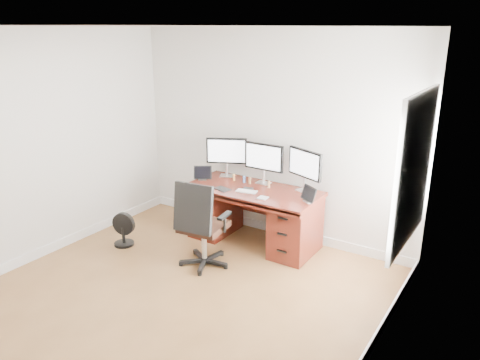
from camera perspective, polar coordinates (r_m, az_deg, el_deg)
The scene contains 19 objects.
ground at distance 4.94m, azimuth -9.78°, elevation -15.23°, with size 4.50×4.50×0.00m, color brown.
back_wall at distance 6.11m, azimuth 3.81°, elevation 5.42°, with size 4.00×0.10×2.70m, color silver.
right_wall at distance 3.48m, azimuth 15.61°, elevation -5.26°, with size 0.10×4.50×2.70m.
desk at distance 6.05m, azimuth 1.69°, elevation -4.11°, with size 1.70×0.80×0.75m.
office_chair at distance 5.50m, azimuth -4.67°, elevation -7.13°, with size 0.63×0.63×1.07m.
floor_fan at distance 6.23m, azimuth -14.07°, elevation -5.91°, with size 0.30×0.26×0.44m.
monitor_left at distance 6.32m, azimuth -1.65°, elevation 3.41°, with size 0.51×0.27×0.53m.
monitor_center at distance 6.02m, azimuth 2.92°, elevation 2.65°, with size 0.55×0.14×0.53m.
monitor_right at distance 5.77m, azimuth 7.92°, elevation 1.80°, with size 0.52×0.24×0.53m.
tablet_left at distance 6.24m, azimuth -4.61°, elevation 0.77°, with size 0.24×0.18×0.19m.
tablet_right at distance 5.49m, azimuth 8.33°, elevation -1.83°, with size 0.24×0.18×0.19m.
keyboard at distance 5.79m, azimuth 0.81°, elevation -1.39°, with size 0.26×0.11×0.01m, color silver.
trackpad at distance 5.59m, azimuth 2.79°, elevation -2.18°, with size 0.11×0.11×0.01m, color #B8BBC0.
drawing_tablet at distance 5.88m, azimuth -2.18°, elevation -1.10°, with size 0.21×0.13×0.01m, color black.
phone at distance 5.90m, azimuth 1.02°, elevation -1.02°, with size 0.12×0.06×0.01m, color black.
figurine_orange at distance 6.20m, azimuth -0.75°, elevation 0.38°, with size 0.04×0.04×0.09m.
figurine_blue at distance 6.12m, azimuth 0.50°, elevation 0.14°, with size 0.04×0.04×0.09m.
figurine_brown at distance 6.08m, azimuth 1.20°, elevation 0.00°, with size 0.04×0.04×0.09m.
figurine_yellow at distance 5.94m, azimuth 3.54°, elevation -0.46°, with size 0.04×0.04×0.09m.
Camera 1 is at (2.87, -2.98, 2.70)m, focal length 35.00 mm.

